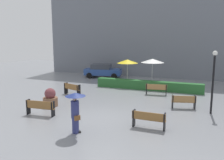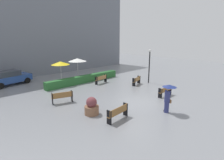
{
  "view_description": "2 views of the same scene",
  "coord_description": "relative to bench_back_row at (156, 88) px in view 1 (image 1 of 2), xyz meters",
  "views": [
    {
      "loc": [
        5.37,
        -11.71,
        4.41
      ],
      "look_at": [
        -0.92,
        4.15,
        1.45
      ],
      "focal_mm": 37.86,
      "sensor_mm": 36.0,
      "label": 1
    },
    {
      "loc": [
        -11.1,
        -8.2,
        5.16
      ],
      "look_at": [
        0.51,
        3.65,
        1.15
      ],
      "focal_mm": 29.12,
      "sensor_mm": 36.0,
      "label": 2
    }
  ],
  "objects": [
    {
      "name": "pedestrian_with_umbrella",
      "position": [
        -2.0,
        -9.22,
        0.75
      ],
      "size": [
        0.95,
        0.95,
        1.98
      ],
      "color": "navy",
      "rests_on": "ground"
    },
    {
      "name": "ground_plane",
      "position": [
        -1.86,
        -6.75,
        -0.52
      ],
      "size": [
        60.0,
        60.0,
        0.0
      ],
      "primitive_type": "plane",
      "color": "gray"
    },
    {
      "name": "planter_pot",
      "position": [
        -5.93,
        -5.81,
        0.0
      ],
      "size": [
        0.97,
        0.97,
        1.22
      ],
      "color": "brown",
      "rests_on": "ground"
    },
    {
      "name": "bench_far_right",
      "position": [
        2.38,
        -3.14,
        -0.02
      ],
      "size": [
        1.54,
        0.72,
        0.86
      ],
      "color": "#9E7242",
      "rests_on": "ground"
    },
    {
      "name": "bench_near_right",
      "position": [
        1.07,
        -7.34,
        -0.01
      ],
      "size": [
        1.69,
        0.39,
        0.86
      ],
      "color": "olive",
      "rests_on": "ground"
    },
    {
      "name": "patio_umbrella_white",
      "position": [
        -1.01,
        3.06,
        1.93
      ],
      "size": [
        2.12,
        2.12,
        2.63
      ],
      "color": "silver",
      "rests_on": "ground"
    },
    {
      "name": "bench_far_left",
      "position": [
        -6.26,
        -2.52,
        0.02
      ],
      "size": [
        1.65,
        0.81,
        0.91
      ],
      "color": "olive",
      "rests_on": "ground"
    },
    {
      "name": "patio_umbrella_yellow",
      "position": [
        -3.35,
        2.81,
        1.81
      ],
      "size": [
        1.97,
        1.97,
        2.52
      ],
      "color": "silver",
      "rests_on": "ground"
    },
    {
      "name": "parked_car",
      "position": [
        -7.53,
        6.41,
        0.29
      ],
      "size": [
        4.47,
        2.65,
        1.57
      ],
      "color": "#28478C",
      "rests_on": "ground"
    },
    {
      "name": "bench_back_row",
      "position": [
        0.0,
        0.0,
        0.0
      ],
      "size": [
        1.69,
        0.55,
        0.87
      ],
      "color": "#9E7242",
      "rests_on": "ground"
    },
    {
      "name": "building_facade",
      "position": [
        -1.86,
        9.25,
        5.25
      ],
      "size": [
        28.0,
        1.2,
        11.54
      ],
      "primitive_type": "cube",
      "color": "slate",
      "rests_on": "ground"
    },
    {
      "name": "bench_near_left",
      "position": [
        -5.29,
        -7.67,
        0.0
      ],
      "size": [
        1.79,
        0.5,
        0.89
      ],
      "color": "olive",
      "rests_on": "ground"
    },
    {
      "name": "hedge_strip",
      "position": [
        -1.08,
        1.65,
        -0.12
      ],
      "size": [
        9.39,
        0.7,
        0.81
      ],
      "primitive_type": "cube",
      "color": "#28602D",
      "rests_on": "ground"
    },
    {
      "name": "lamp_post",
      "position": [
        4.0,
        -3.57,
        1.79
      ],
      "size": [
        0.28,
        0.28,
        3.76
      ],
      "color": "black",
      "rests_on": "ground"
    }
  ]
}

